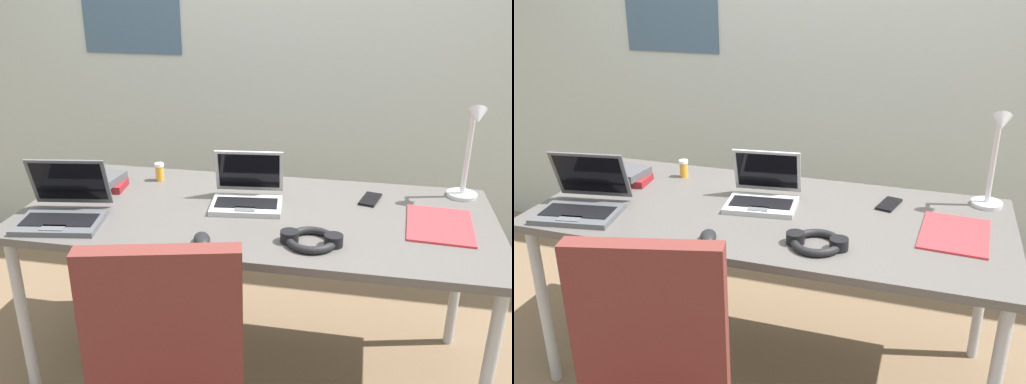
% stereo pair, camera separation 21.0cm
% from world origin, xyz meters
% --- Properties ---
extents(ground_plane, '(12.00, 12.00, 0.00)m').
position_xyz_m(ground_plane, '(0.00, 0.00, 0.00)').
color(ground_plane, '#7A6047').
extents(wall_back, '(6.00, 0.13, 2.60)m').
position_xyz_m(wall_back, '(-0.00, 1.10, 1.30)').
color(wall_back, '#B2BCB7').
rests_on(wall_back, ground_plane).
extents(desk, '(1.80, 0.80, 0.74)m').
position_xyz_m(desk, '(0.00, 0.00, 0.68)').
color(desk, '#595451').
rests_on(desk, ground_plane).
extents(desk_lamp, '(0.12, 0.18, 0.40)m').
position_xyz_m(desk_lamp, '(0.80, 0.28, 0.94)').
color(desk_lamp, silver).
rests_on(desk_lamp, desk).
extents(laptop_center, '(0.30, 0.27, 0.20)m').
position_xyz_m(laptop_center, '(-0.05, 0.06, 0.78)').
color(laptop_center, '#B7BABC').
rests_on(laptop_center, desk).
extents(laptop_near_mouse, '(0.34, 0.32, 0.22)m').
position_xyz_m(laptop_near_mouse, '(-0.68, -0.22, 0.78)').
color(laptop_near_mouse, '#515459').
rests_on(laptop_near_mouse, desk).
extents(computer_mouse, '(0.09, 0.11, 0.03)m').
position_xyz_m(computer_mouse, '(-0.13, -0.30, 0.76)').
color(computer_mouse, black).
rests_on(computer_mouse, desk).
extents(cell_phone, '(0.10, 0.15, 0.01)m').
position_xyz_m(cell_phone, '(0.43, 0.19, 0.74)').
color(cell_phone, black).
rests_on(cell_phone, desk).
extents(headphones, '(0.21, 0.18, 0.04)m').
position_xyz_m(headphones, '(0.24, -0.23, 0.76)').
color(headphones, black).
rests_on(headphones, desk).
extents(pill_bottle, '(0.04, 0.04, 0.08)m').
position_xyz_m(pill_bottle, '(-0.48, 0.25, 0.78)').
color(pill_bottle, gold).
rests_on(pill_bottle, desk).
extents(book_stack, '(0.20, 0.17, 0.06)m').
position_xyz_m(book_stack, '(-0.69, 0.11, 0.77)').
color(book_stack, maroon).
rests_on(book_stack, desk).
extents(paper_folder_front_right, '(0.25, 0.32, 0.01)m').
position_xyz_m(paper_folder_front_right, '(0.68, -0.00, 0.74)').
color(paper_folder_front_right, red).
rests_on(paper_folder_front_right, desk).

